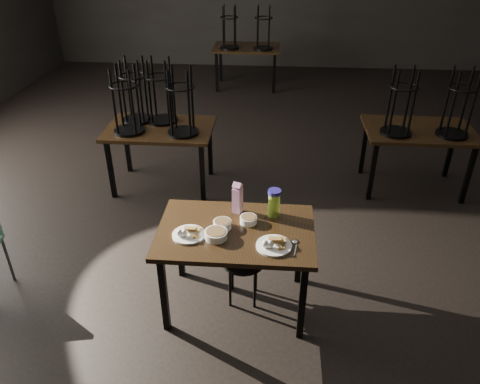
# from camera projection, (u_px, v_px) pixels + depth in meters

# --- Properties ---
(main_table) EXTENTS (1.20, 0.80, 0.75)m
(main_table) POSITION_uv_depth(u_px,v_px,m) (236.00, 238.00, 3.61)
(main_table) COLOR black
(main_table) RESTS_ON ground
(plate_left) EXTENTS (0.25, 0.25, 0.08)m
(plate_left) POSITION_uv_depth(u_px,v_px,m) (188.00, 233.00, 3.49)
(plate_left) COLOR white
(plate_left) RESTS_ON main_table
(plate_right) EXTENTS (0.26, 0.26, 0.08)m
(plate_right) POSITION_uv_depth(u_px,v_px,m) (274.00, 244.00, 3.37)
(plate_right) COLOR white
(plate_right) RESTS_ON main_table
(bowl_near) EXTENTS (0.14, 0.14, 0.06)m
(bowl_near) POSITION_uv_depth(u_px,v_px,m) (222.00, 224.00, 3.58)
(bowl_near) COLOR white
(bowl_near) RESTS_ON main_table
(bowl_far) EXTENTS (0.13, 0.13, 0.05)m
(bowl_far) POSITION_uv_depth(u_px,v_px,m) (248.00, 219.00, 3.64)
(bowl_far) COLOR white
(bowl_far) RESTS_ON main_table
(bowl_big) EXTENTS (0.17, 0.17, 0.06)m
(bowl_big) POSITION_uv_depth(u_px,v_px,m) (216.00, 234.00, 3.46)
(bowl_big) COLOR white
(bowl_big) RESTS_ON main_table
(juice_carton) EXTENTS (0.09, 0.09, 0.27)m
(juice_carton) POSITION_uv_depth(u_px,v_px,m) (237.00, 198.00, 3.72)
(juice_carton) COLOR #7E1764
(juice_carton) RESTS_ON main_table
(water_bottle) EXTENTS (0.12, 0.12, 0.23)m
(water_bottle) POSITION_uv_depth(u_px,v_px,m) (274.00, 203.00, 3.68)
(water_bottle) COLOR #99C339
(water_bottle) RESTS_ON main_table
(spoon) EXTENTS (0.05, 0.20, 0.01)m
(spoon) POSITION_uv_depth(u_px,v_px,m) (295.00, 242.00, 3.42)
(spoon) COLOR silver
(spoon) RESTS_ON main_table
(bentwood_chair) EXTENTS (0.38, 0.38, 0.75)m
(bentwood_chair) POSITION_uv_depth(u_px,v_px,m) (246.00, 252.00, 3.82)
(bentwood_chair) COLOR black
(bentwood_chair) RESTS_ON ground
(bg_table_left) EXTENTS (1.20, 0.80, 1.48)m
(bg_table_left) POSITION_uv_depth(u_px,v_px,m) (157.00, 123.00, 5.27)
(bg_table_left) COLOR black
(bg_table_left) RESTS_ON ground
(bg_table_right) EXTENTS (1.20, 0.80, 1.48)m
(bg_table_right) POSITION_uv_depth(u_px,v_px,m) (421.00, 130.00, 5.21)
(bg_table_right) COLOR black
(bg_table_right) RESTS_ON ground
(bg_table_far) EXTENTS (1.20, 0.80, 1.48)m
(bg_table_far) POSITION_uv_depth(u_px,v_px,m) (247.00, 47.00, 8.48)
(bg_table_far) COLOR black
(bg_table_far) RESTS_ON ground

